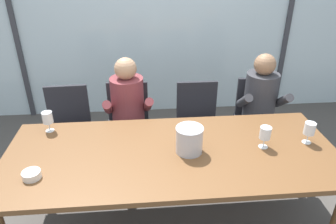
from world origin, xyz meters
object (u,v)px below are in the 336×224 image
(person_charcoal_jacket, at_px, (261,106))
(wine_glass_by_left_taster, at_px, (265,134))
(dining_table, at_px, (172,158))
(chair_center, at_px, (198,118))
(chair_right_of_center, at_px, (257,114))
(wine_glass_near_bucket, at_px, (310,129))
(chair_left_of_center, at_px, (128,119))
(ice_bucket_primary, at_px, (189,139))
(chair_near_curtain, at_px, (69,123))
(person_maroon_top, at_px, (128,111))
(wine_glass_center_pour, at_px, (48,118))
(tasting_bowl, at_px, (32,175))

(person_charcoal_jacket, xyz_separation_m, wine_glass_by_left_taster, (-0.28, -0.79, 0.17))
(dining_table, height_order, chair_center, chair_center)
(chair_right_of_center, distance_m, wine_glass_near_bucket, 0.97)
(chair_left_of_center, relative_size, person_charcoal_jacket, 0.73)
(ice_bucket_primary, bearing_deg, chair_near_curtain, 139.81)
(person_maroon_top, xyz_separation_m, ice_bucket_primary, (0.47, -0.79, 0.16))
(person_charcoal_jacket, bearing_deg, person_maroon_top, -176.05)
(chair_near_curtain, bearing_deg, ice_bucket_primary, -42.83)
(chair_center, bearing_deg, wine_glass_by_left_taster, -68.46)
(chair_right_of_center, height_order, wine_glass_center_pour, wine_glass_center_pour)
(person_charcoal_jacket, height_order, ice_bucket_primary, person_charcoal_jacket)
(chair_near_curtain, height_order, wine_glass_near_bucket, wine_glass_near_bucket)
(wine_glass_near_bucket, bearing_deg, wine_glass_center_pour, 170.16)
(person_charcoal_jacket, xyz_separation_m, tasting_bowl, (-1.93, -1.01, 0.08))
(chair_left_of_center, bearing_deg, chair_near_curtain, -174.21)
(chair_left_of_center, bearing_deg, dining_table, -66.94)
(chair_right_of_center, bearing_deg, chair_near_curtain, -174.49)
(chair_near_curtain, xyz_separation_m, wine_glass_by_left_taster, (1.66, -0.92, 0.35))
(person_charcoal_jacket, bearing_deg, wine_glass_center_pour, -164.46)
(chair_near_curtain, relative_size, wine_glass_near_bucket, 4.99)
(chair_near_curtain, distance_m, wine_glass_near_bucket, 2.23)
(chair_near_curtain, height_order, ice_bucket_primary, ice_bucket_primary)
(chair_right_of_center, xyz_separation_m, person_maroon_top, (-1.35, -0.15, 0.17))
(wine_glass_by_left_taster, bearing_deg, person_charcoal_jacket, 70.79)
(chair_center, xyz_separation_m, wine_glass_by_left_taster, (0.34, -0.90, 0.35))
(chair_center, xyz_separation_m, ice_bucket_primary, (-0.23, -0.90, 0.33))
(chair_near_curtain, xyz_separation_m, person_charcoal_jacket, (1.94, -0.13, 0.17))
(chair_left_of_center, relative_size, wine_glass_near_bucket, 4.99)
(ice_bucket_primary, distance_m, tasting_bowl, 1.10)
(ice_bucket_primary, distance_m, wine_glass_near_bucket, 0.93)
(chair_near_curtain, distance_m, chair_right_of_center, 1.96)
(chair_center, xyz_separation_m, person_charcoal_jacket, (0.62, -0.11, 0.17))
(dining_table, xyz_separation_m, chair_right_of_center, (1.00, 0.93, -0.16))
(chair_near_curtain, bearing_deg, tasting_bowl, -92.25)
(wine_glass_center_pour, bearing_deg, tasting_bowl, -87.42)
(chair_near_curtain, height_order, person_maroon_top, person_maroon_top)
(chair_left_of_center, height_order, wine_glass_center_pour, wine_glass_center_pour)
(wine_glass_by_left_taster, distance_m, wine_glass_near_bucket, 0.36)
(chair_left_of_center, bearing_deg, wine_glass_by_left_taster, -39.82)
(dining_table, relative_size, wine_glass_by_left_taster, 14.31)
(chair_left_of_center, relative_size, tasting_bowl, 7.11)
(dining_table, relative_size, chair_center, 2.87)
(dining_table, distance_m, person_charcoal_jacket, 1.25)
(tasting_bowl, bearing_deg, wine_glass_by_left_taster, 7.39)
(wine_glass_near_bucket, bearing_deg, person_maroon_top, 151.75)
(chair_right_of_center, bearing_deg, tasting_bowl, -144.57)
(chair_near_curtain, bearing_deg, chair_center, -3.24)
(person_charcoal_jacket, bearing_deg, dining_table, -137.14)
(chair_center, relative_size, wine_glass_by_left_taster, 4.99)
(ice_bucket_primary, xyz_separation_m, tasting_bowl, (-1.08, -0.21, -0.08))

